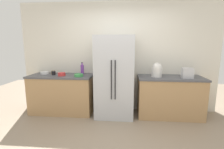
# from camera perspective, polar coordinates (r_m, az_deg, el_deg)

# --- Properties ---
(ground_plane) EXTENTS (9.51, 9.51, 0.00)m
(ground_plane) POSITION_cam_1_polar(r_m,az_deg,el_deg) (2.90, -0.50, -23.83)
(ground_plane) COLOR gray
(kitchen_back_panel) EXTENTS (4.76, 0.10, 2.61)m
(kitchen_back_panel) POSITION_cam_1_polar(r_m,az_deg,el_deg) (4.14, 1.93, 5.86)
(kitchen_back_panel) COLOR silver
(kitchen_back_panel) RESTS_ON ground_plane
(counter_left) EXTENTS (1.47, 0.67, 0.91)m
(counter_left) POSITION_cam_1_polar(r_m,az_deg,el_deg) (4.22, -16.52, -6.23)
(counter_left) COLOR tan
(counter_left) RESTS_ON ground_plane
(counter_right) EXTENTS (1.43, 0.67, 0.91)m
(counter_right) POSITION_cam_1_polar(r_m,az_deg,el_deg) (4.04, 18.94, -7.10)
(counter_right) COLOR tan
(counter_right) RESTS_ON ground_plane
(refrigerator) EXTENTS (0.84, 0.75, 1.81)m
(refrigerator) POSITION_cam_1_polar(r_m,az_deg,el_deg) (3.77, 0.93, -0.71)
(refrigerator) COLOR #B7BABF
(refrigerator) RESTS_ON ground_plane
(toaster) EXTENTS (0.22, 0.17, 0.22)m
(toaster) POSITION_cam_1_polar(r_m,az_deg,el_deg) (3.91, 24.20, 0.46)
(toaster) COLOR silver
(toaster) RESTS_ON counter_right
(rice_cooker) EXTENTS (0.23, 0.23, 0.31)m
(rice_cooker) POSITION_cam_1_polar(r_m,az_deg,el_deg) (3.82, 14.99, 1.49)
(rice_cooker) COLOR silver
(rice_cooker) RESTS_ON counter_right
(bottle_a) EXTENTS (0.08, 0.08, 0.29)m
(bottle_a) POSITION_cam_1_polar(r_m,az_deg,el_deg) (4.10, -10.07, 1.77)
(bottle_a) COLOR purple
(bottle_a) RESTS_ON counter_left
(cup_a) EXTENTS (0.09, 0.09, 0.09)m
(cup_a) POSITION_cam_1_polar(r_m,az_deg,el_deg) (4.18, -19.22, 0.47)
(cup_a) COLOR black
(cup_a) RESTS_ON counter_left
(cup_b) EXTENTS (0.09, 0.09, 0.08)m
(cup_b) POSITION_cam_1_polar(r_m,az_deg,el_deg) (4.33, -19.36, 0.73)
(cup_b) COLOR brown
(cup_b) RESTS_ON counter_left
(bowl_a) EXTENTS (0.20, 0.20, 0.06)m
(bowl_a) POSITION_cam_1_polar(r_m,az_deg,el_deg) (3.83, -11.23, -0.23)
(bowl_a) COLOR green
(bowl_a) RESTS_ON counter_left
(bowl_b) EXTENTS (0.17, 0.17, 0.07)m
(bowl_b) POSITION_cam_1_polar(r_m,az_deg,el_deg) (4.01, -16.72, 0.09)
(bowl_b) COLOR red
(bowl_b) RESTS_ON counter_left
(bowl_c) EXTENTS (0.19, 0.19, 0.06)m
(bowl_c) POSITION_cam_1_polar(r_m,az_deg,el_deg) (4.39, -21.93, 0.54)
(bowl_c) COLOR white
(bowl_c) RESTS_ON counter_left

